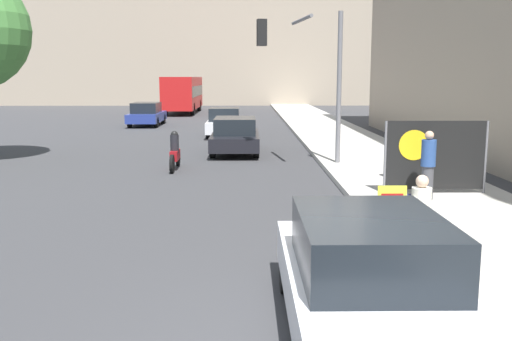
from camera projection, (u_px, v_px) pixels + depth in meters
name	position (u px, v px, depth m)	size (l,w,h in m)	color
sidewalk_curb	(369.00, 157.00, 21.30)	(4.07, 90.00, 0.16)	#B7B2A8
seated_protester	(421.00, 208.00, 9.74)	(0.98, 0.77, 1.20)	#474C56
jogger_on_sidewalk	(428.00, 165.00, 13.38)	(0.34, 0.34, 1.62)	#424247
pedestrian_behind	(399.00, 150.00, 15.89)	(0.34, 0.34, 1.67)	black
protest_banner	(435.00, 155.00, 14.06)	(2.56, 0.06, 1.80)	slate
traffic_light_pole	(309.00, 61.00, 18.66)	(2.84, 2.60, 5.00)	slate
parked_car_curbside	(367.00, 276.00, 6.62)	(1.85, 4.31, 1.48)	silver
car_on_road_nearest	(235.00, 135.00, 22.90)	(1.87, 4.75, 1.44)	black
car_on_road_midblock	(225.00, 122.00, 29.47)	(1.74, 4.35, 1.49)	silver
car_on_road_distant	(147.00, 114.00, 36.05)	(1.84, 4.73, 1.46)	navy
city_bus_on_road	(183.00, 92.00, 48.71)	(2.50, 10.15, 3.07)	red
motorcycle_on_road	(175.00, 153.00, 18.81)	(0.28, 2.17, 1.29)	maroon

